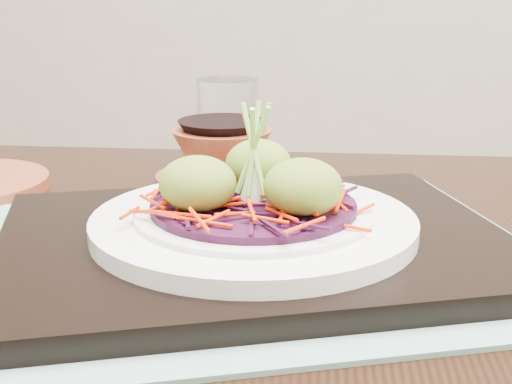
# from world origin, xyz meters

# --- Properties ---
(dining_table) EXTENTS (1.12, 0.75, 0.70)m
(dining_table) POSITION_xyz_m (-0.03, -0.06, 0.61)
(dining_table) COLOR black
(dining_table) RESTS_ON ground
(placemat) EXTENTS (0.57, 0.50, 0.00)m
(placemat) POSITION_xyz_m (-0.05, -0.09, 0.70)
(placemat) COLOR gray
(placemat) RESTS_ON dining_table
(serving_tray) EXTENTS (0.49, 0.42, 0.02)m
(serving_tray) POSITION_xyz_m (-0.05, -0.09, 0.71)
(serving_tray) COLOR black
(serving_tray) RESTS_ON placemat
(white_plate) EXTENTS (0.27, 0.27, 0.02)m
(white_plate) POSITION_xyz_m (-0.05, -0.09, 0.73)
(white_plate) COLOR white
(white_plate) RESTS_ON serving_tray
(cabbage_bed) EXTENTS (0.17, 0.17, 0.01)m
(cabbage_bed) POSITION_xyz_m (-0.05, -0.09, 0.74)
(cabbage_bed) COLOR #380B29
(cabbage_bed) RESTS_ON white_plate
(carrot_julienne) EXTENTS (0.21, 0.21, 0.01)m
(carrot_julienne) POSITION_xyz_m (-0.05, -0.09, 0.75)
(carrot_julienne) COLOR red
(carrot_julienne) RESTS_ON cabbage_bed
(guacamole_scoops) EXTENTS (0.15, 0.13, 0.05)m
(guacamole_scoops) POSITION_xyz_m (-0.05, -0.09, 0.77)
(guacamole_scoops) COLOR olive
(guacamole_scoops) RESTS_ON cabbage_bed
(scallion_garnish) EXTENTS (0.06, 0.06, 0.09)m
(scallion_garnish) POSITION_xyz_m (-0.05, -0.09, 0.79)
(scallion_garnish) COLOR #8DCF52
(scallion_garnish) RESTS_ON cabbage_bed
(water_glass) EXTENTS (0.08, 0.08, 0.11)m
(water_glass) POSITION_xyz_m (-0.11, 0.23, 0.75)
(water_glass) COLOR white
(water_glass) RESTS_ON dining_table
(terracotta_bowl_set) EXTENTS (0.19, 0.19, 0.06)m
(terracotta_bowl_set) POSITION_xyz_m (-0.11, 0.14, 0.73)
(terracotta_bowl_set) COLOR brown
(terracotta_bowl_set) RESTS_ON dining_table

